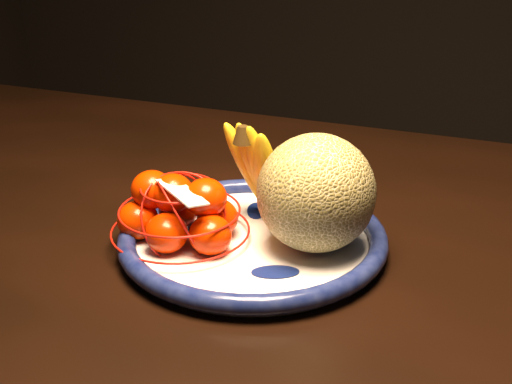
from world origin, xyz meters
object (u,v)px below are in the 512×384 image
at_px(cantaloupe, 316,193).
at_px(mandarin_bag, 180,213).
at_px(banana_bunch, 258,165).
at_px(dining_table, 176,261).
at_px(fruit_bowl, 253,239).

relative_size(cantaloupe, mandarin_bag, 0.72).
relative_size(cantaloupe, banana_bunch, 0.98).
relative_size(dining_table, fruit_bowl, 4.63).
distance_m(dining_table, cantaloupe, 0.27).
bearing_deg(banana_bunch, cantaloupe, -5.44).
xyz_separation_m(dining_table, banana_bunch, (0.12, -0.00, 0.16)).
bearing_deg(dining_table, cantaloupe, -13.86).
bearing_deg(dining_table, mandarin_bag, -57.95).
bearing_deg(banana_bunch, dining_table, -159.03).
distance_m(fruit_bowl, mandarin_bag, 0.09).
height_order(dining_table, mandarin_bag, mandarin_bag).
bearing_deg(mandarin_bag, dining_table, 123.76).
relative_size(dining_table, banana_bunch, 10.64).
bearing_deg(cantaloupe, mandarin_bag, -163.78).
bearing_deg(fruit_bowl, cantaloupe, 9.90).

